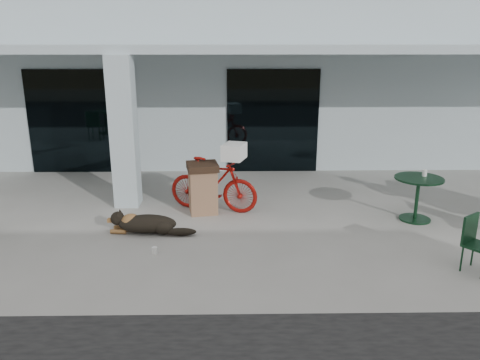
{
  "coord_description": "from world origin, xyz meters",
  "views": [
    {
      "loc": [
        0.74,
        -7.24,
        3.34
      ],
      "look_at": [
        0.87,
        0.72,
        1.0
      ],
      "focal_mm": 35.0,
      "sensor_mm": 36.0,
      "label": 1
    }
  ],
  "objects_px": {
    "dog": "(147,223)",
    "cafe_table_far": "(417,199)",
    "bicycle": "(213,184)",
    "trash_receptacle": "(203,188)",
    "cafe_chair_far_a": "(480,245)"
  },
  "relations": [
    {
      "from": "bicycle",
      "to": "cafe_table_far",
      "type": "distance_m",
      "value": 4.02
    },
    {
      "from": "cafe_table_far",
      "to": "cafe_chair_far_a",
      "type": "relative_size",
      "value": 1.05
    },
    {
      "from": "bicycle",
      "to": "dog",
      "type": "relative_size",
      "value": 1.54
    },
    {
      "from": "bicycle",
      "to": "dog",
      "type": "distance_m",
      "value": 1.7
    },
    {
      "from": "cafe_chair_far_a",
      "to": "trash_receptacle",
      "type": "bearing_deg",
      "value": 111.96
    },
    {
      "from": "dog",
      "to": "cafe_chair_far_a",
      "type": "distance_m",
      "value": 5.48
    },
    {
      "from": "bicycle",
      "to": "dog",
      "type": "bearing_deg",
      "value": 153.74
    },
    {
      "from": "cafe_table_far",
      "to": "dog",
      "type": "bearing_deg",
      "value": -173.41
    },
    {
      "from": "bicycle",
      "to": "cafe_table_far",
      "type": "relative_size",
      "value": 2.03
    },
    {
      "from": "dog",
      "to": "cafe_chair_far_a",
      "type": "bearing_deg",
      "value": -11.44
    },
    {
      "from": "dog",
      "to": "cafe_table_far",
      "type": "relative_size",
      "value": 1.32
    },
    {
      "from": "bicycle",
      "to": "trash_receptacle",
      "type": "xyz_separation_m",
      "value": [
        -0.21,
        -0.1,
        -0.04
      ]
    },
    {
      "from": "dog",
      "to": "trash_receptacle",
      "type": "relative_size",
      "value": 1.18
    },
    {
      "from": "cafe_chair_far_a",
      "to": "trash_receptacle",
      "type": "height_order",
      "value": "trash_receptacle"
    },
    {
      "from": "bicycle",
      "to": "cafe_table_far",
      "type": "height_order",
      "value": "bicycle"
    }
  ]
}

